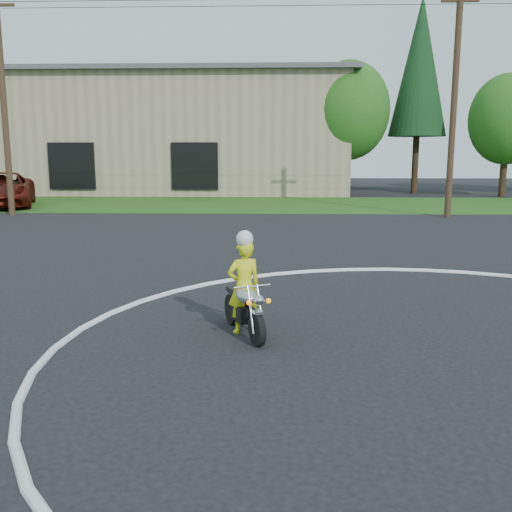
{
  "coord_description": "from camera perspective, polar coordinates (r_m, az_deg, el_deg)",
  "views": [
    {
      "loc": [
        -2.7,
        -4.95,
        2.9
      ],
      "look_at": [
        -3.06,
        4.86,
        1.1
      ],
      "focal_mm": 40.0,
      "sensor_mm": 36.0,
      "label": 1
    }
  ],
  "objects": [
    {
      "name": "warehouse",
      "position": [
        47.49,
        -17.04,
        11.45
      ],
      "size": [
        41.0,
        17.0,
        8.3
      ],
      "color": "tan",
      "rests_on": "ground"
    },
    {
      "name": "primary_motorcycle",
      "position": [
        9.13,
        -1.15,
        -5.24
      ],
      "size": [
        0.82,
        1.63,
        0.91
      ],
      "rotation": [
        0.0,
        0.0,
        0.4
      ],
      "color": "black",
      "rests_on": "ground"
    },
    {
      "name": "rider_primary_grp",
      "position": [
        9.16,
        -1.21,
        -2.79
      ],
      "size": [
        0.65,
        0.55,
        1.68
      ],
      "rotation": [
        0.0,
        0.0,
        0.4
      ],
      "color": "yellow",
      "rests_on": "ground"
    },
    {
      "name": "utility_poles",
      "position": [
        27.17,
        19.21,
        14.67
      ],
      "size": [
        41.6,
        1.12,
        10.0
      ],
      "color": "#473321",
      "rests_on": "ground"
    },
    {
      "name": "pickup_grp",
      "position": [
        33.36,
        -24.08,
        6.08
      ],
      "size": [
        5.16,
        7.26,
        1.84
      ],
      "rotation": [
        0.0,
        0.0,
        0.36
      ],
      "color": "#4D1008",
      "rests_on": "ground"
    },
    {
      "name": "grass_strip",
      "position": [
        32.19,
        6.94,
        5.15
      ],
      "size": [
        120.0,
        10.0,
        0.02
      ],
      "primitive_type": "cube",
      "color": "#1E4714",
      "rests_on": "ground"
    }
  ]
}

